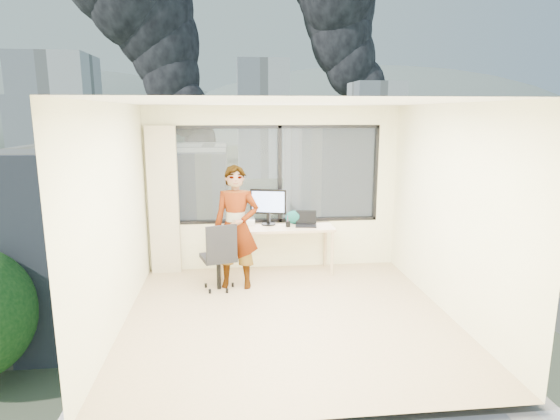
{
  "coord_description": "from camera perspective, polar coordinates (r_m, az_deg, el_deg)",
  "views": [
    {
      "loc": [
        -0.68,
        -5.35,
        2.48
      ],
      "look_at": [
        0.0,
        1.0,
        1.15
      ],
      "focal_mm": 29.87,
      "sensor_mm": 36.0,
      "label": 1
    }
  ],
  "objects": [
    {
      "name": "floor",
      "position": [
        5.94,
        1.05,
        -12.93
      ],
      "size": [
        4.0,
        4.0,
        0.01
      ],
      "primitive_type": "cube",
      "color": "tan",
      "rests_on": "ground"
    },
    {
      "name": "ceiling",
      "position": [
        5.4,
        1.15,
        13.03
      ],
      "size": [
        4.0,
        4.0,
        0.01
      ],
      "primitive_type": "cube",
      "color": "white",
      "rests_on": "ground"
    },
    {
      "name": "wall_front",
      "position": [
        3.62,
        5.07,
        -7.31
      ],
      "size": [
        4.0,
        0.01,
        2.6
      ],
      "primitive_type": "cube",
      "color": "beige",
      "rests_on": "ground"
    },
    {
      "name": "wall_left",
      "position": [
        5.64,
        -19.51,
        -1.0
      ],
      "size": [
        0.01,
        4.0,
        2.6
      ],
      "primitive_type": "cube",
      "color": "beige",
      "rests_on": "ground"
    },
    {
      "name": "wall_right",
      "position": [
        6.1,
        20.08,
        -0.12
      ],
      "size": [
        0.01,
        4.0,
        2.6
      ],
      "primitive_type": "cube",
      "color": "beige",
      "rests_on": "ground"
    },
    {
      "name": "window_wall",
      "position": [
        7.45,
        -0.43,
        4.39
      ],
      "size": [
        3.3,
        0.16,
        1.55
      ],
      "primitive_type": null,
      "color": "black",
      "rests_on": "ground"
    },
    {
      "name": "curtain",
      "position": [
        7.43,
        -14.05,
        1.09
      ],
      "size": [
        0.45,
        0.14,
        2.3
      ],
      "primitive_type": "cube",
      "color": "beige",
      "rests_on": "floor"
    },
    {
      "name": "desk",
      "position": [
        7.35,
        -0.55,
        -4.88
      ],
      "size": [
        1.8,
        0.6,
        0.75
      ],
      "primitive_type": "cube",
      "color": "tan",
      "rests_on": "floor"
    },
    {
      "name": "chair",
      "position": [
        6.7,
        -7.58,
        -5.53
      ],
      "size": [
        0.63,
        0.63,
        1.0
      ],
      "primitive_type": null,
      "rotation": [
        0.0,
        0.0,
        0.28
      ],
      "color": "black",
      "rests_on": "floor"
    },
    {
      "name": "person",
      "position": [
        6.66,
        -5.37,
        -2.13
      ],
      "size": [
        0.7,
        0.52,
        1.77
      ],
      "primitive_type": "imported",
      "rotation": [
        0.0,
        0.0,
        -0.15
      ],
      "color": "#2D2D33",
      "rests_on": "floor"
    },
    {
      "name": "monitor",
      "position": [
        7.32,
        -1.44,
        0.4
      ],
      "size": [
        0.59,
        0.27,
        0.58
      ],
      "primitive_type": null,
      "rotation": [
        0.0,
        0.0,
        -0.26
      ],
      "color": "black",
      "rests_on": "desk"
    },
    {
      "name": "game_console",
      "position": [
        7.47,
        -4.38,
        -1.36
      ],
      "size": [
        0.33,
        0.28,
        0.08
      ],
      "primitive_type": "cube",
      "rotation": [
        0.0,
        0.0,
        -0.03
      ],
      "color": "white",
      "rests_on": "desk"
    },
    {
      "name": "laptop",
      "position": [
        7.26,
        3.21,
        -1.19
      ],
      "size": [
        0.38,
        0.39,
        0.21
      ],
      "primitive_type": null,
      "rotation": [
        0.0,
        0.0,
        -0.16
      ],
      "color": "black",
      "rests_on": "desk"
    },
    {
      "name": "cellphone",
      "position": [
        7.21,
        2.6,
        -2.09
      ],
      "size": [
        0.11,
        0.05,
        0.01
      ],
      "primitive_type": "cube",
      "rotation": [
        0.0,
        0.0,
        0.03
      ],
      "color": "black",
      "rests_on": "desk"
    },
    {
      "name": "pen_cup",
      "position": [
        7.22,
        0.99,
        -1.73
      ],
      "size": [
        0.09,
        0.09,
        0.09
      ],
      "primitive_type": "cylinder",
      "rotation": [
        0.0,
        0.0,
        -0.22
      ],
      "color": "black",
      "rests_on": "desk"
    },
    {
      "name": "handbag",
      "position": [
        7.41,
        1.75,
        -0.89
      ],
      "size": [
        0.29,
        0.17,
        0.21
      ],
      "primitive_type": "ellipsoid",
      "rotation": [
        0.0,
        0.0,
        -0.1
      ],
      "color": "#0C4839",
      "rests_on": "desk"
    },
    {
      "name": "exterior_ground",
      "position": [
        126.43,
        -5.73,
        4.2
      ],
      "size": [
        400.0,
        400.0,
        0.04
      ],
      "primitive_type": "cube",
      "color": "#515B3D",
      "rests_on": "ground"
    },
    {
      "name": "near_bldg_a",
      "position": [
        37.54,
        -18.71,
        -3.52
      ],
      "size": [
        16.0,
        12.0,
        14.0
      ],
      "primitive_type": "cube",
      "color": "beige",
      "rests_on": "exterior_ground"
    },
    {
      "name": "near_bldg_b",
      "position": [
        45.96,
        10.05,
        0.93
      ],
      "size": [
        14.0,
        13.0,
        16.0
      ],
      "primitive_type": "cube",
      "color": "white",
      "rests_on": "exterior_ground"
    },
    {
      "name": "far_tower_a",
      "position": [
        106.09,
        -25.3,
        9.3
      ],
      "size": [
        14.0,
        14.0,
        28.0
      ],
      "primitive_type": "cube",
      "color": "silver",
      "rests_on": "exterior_ground"
    },
    {
      "name": "far_tower_b",
      "position": [
        125.66,
        -2.15,
        11.06
      ],
      "size": [
        13.0,
        13.0,
        30.0
      ],
      "primitive_type": "cube",
      "color": "silver",
      "rests_on": "exterior_ground"
    },
    {
      "name": "far_tower_c",
      "position": [
        152.4,
        11.56,
        10.2
      ],
      "size": [
        15.0,
        15.0,
        26.0
      ],
      "primitive_type": "cube",
      "color": "silver",
      "rests_on": "exterior_ground"
    },
    {
      "name": "far_tower_d",
      "position": [
        166.39,
        -27.28,
        8.57
      ],
      "size": [
        16.0,
        14.0,
        22.0
      ],
      "primitive_type": "cube",
      "color": "silver",
      "rests_on": "exterior_ground"
    },
    {
      "name": "hill_a",
      "position": [
        346.94,
        -26.44,
        7.81
      ],
      "size": [
        288.0,
        216.0,
        90.0
      ],
      "primitive_type": "ellipsoid",
      "color": "slate",
      "rests_on": "exterior_ground"
    },
    {
      "name": "hill_b",
      "position": [
        340.97,
        11.24,
        8.75
      ],
      "size": [
        300.0,
        220.0,
        96.0
      ],
      "primitive_type": "ellipsoid",
      "color": "slate",
      "rests_on": "exterior_ground"
    },
    {
      "name": "tree_b",
      "position": [
        26.66,
        4.86,
        -15.0
      ],
      "size": [
        7.6,
        7.6,
        9.0
      ],
      "primitive_type": null,
      "color": "#1A4A18",
      "rests_on": "exterior_ground"
    },
    {
      "name": "tree_c",
      "position": [
        51.99,
        19.98,
        -1.73
      ],
      "size": [
        8.4,
        8.4,
        10.0
      ],
      "primitive_type": null,
      "color": "#1A4A18",
      "rests_on": "exterior_ground"
    },
    {
      "name": "smoke_plume_b",
      "position": [
        185.61,
        12.12,
        19.09
      ],
      "size": [
        30.0,
        18.0,
        70.0
      ],
      "primitive_type": null,
      "color": "black",
      "rests_on": "exterior_ground"
    }
  ]
}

